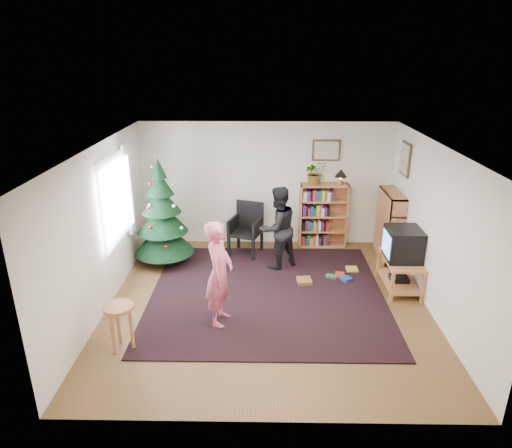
{
  "coord_description": "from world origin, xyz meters",
  "views": [
    {
      "loc": [
        -0.07,
        -6.35,
        3.76
      ],
      "look_at": [
        -0.19,
        0.65,
        1.1
      ],
      "focal_mm": 32.0,
      "sensor_mm": 36.0,
      "label": 1
    }
  ],
  "objects_px": {
    "tv_stand": "(400,270)",
    "person_by_chair": "(278,228)",
    "crt_tv": "(403,244)",
    "table_lamp": "(341,174)",
    "potted_plant": "(315,173)",
    "picture_back": "(326,150)",
    "bookshelf_back": "(323,215)",
    "armchair": "(246,226)",
    "picture_right": "(405,159)",
    "stool": "(119,316)",
    "christmas_tree": "(162,221)",
    "person_standing": "(219,274)",
    "bookshelf_right": "(389,224)"
  },
  "relations": [
    {
      "from": "bookshelf_back",
      "to": "table_lamp",
      "type": "distance_m",
      "value": 0.9
    },
    {
      "from": "tv_stand",
      "to": "person_standing",
      "type": "bearing_deg",
      "value": -159.71
    },
    {
      "from": "christmas_tree",
      "to": "bookshelf_back",
      "type": "bearing_deg",
      "value": 15.62
    },
    {
      "from": "picture_back",
      "to": "picture_right",
      "type": "xyz_separation_m",
      "value": [
        1.33,
        -0.73,
        0.0
      ]
    },
    {
      "from": "picture_back",
      "to": "table_lamp",
      "type": "relative_size",
      "value": 1.75
    },
    {
      "from": "crt_tv",
      "to": "armchair",
      "type": "height_order",
      "value": "crt_tv"
    },
    {
      "from": "armchair",
      "to": "table_lamp",
      "type": "xyz_separation_m",
      "value": [
        1.86,
        0.36,
        0.96
      ]
    },
    {
      "from": "stool",
      "to": "person_by_chair",
      "type": "height_order",
      "value": "person_by_chair"
    },
    {
      "from": "bookshelf_right",
      "to": "stool",
      "type": "relative_size",
      "value": 1.97
    },
    {
      "from": "picture_back",
      "to": "bookshelf_right",
      "type": "xyz_separation_m",
      "value": [
        1.19,
        -0.65,
        -1.29
      ]
    },
    {
      "from": "picture_back",
      "to": "person_by_chair",
      "type": "xyz_separation_m",
      "value": [
        -0.96,
        -1.16,
        -1.18
      ]
    },
    {
      "from": "picture_right",
      "to": "potted_plant",
      "type": "relative_size",
      "value": 1.26
    },
    {
      "from": "picture_back",
      "to": "stool",
      "type": "bearing_deg",
      "value": -130.03
    },
    {
      "from": "picture_right",
      "to": "crt_tv",
      "type": "xyz_separation_m",
      "value": [
        -0.26,
        -1.21,
        -1.14
      ]
    },
    {
      "from": "potted_plant",
      "to": "table_lamp",
      "type": "distance_m",
      "value": 0.5
    },
    {
      "from": "christmas_tree",
      "to": "bookshelf_back",
      "type": "height_order",
      "value": "christmas_tree"
    },
    {
      "from": "crt_tv",
      "to": "table_lamp",
      "type": "height_order",
      "value": "table_lamp"
    },
    {
      "from": "tv_stand",
      "to": "armchair",
      "type": "distance_m",
      "value": 3.01
    },
    {
      "from": "christmas_tree",
      "to": "bookshelf_back",
      "type": "relative_size",
      "value": 1.54
    },
    {
      "from": "picture_back",
      "to": "picture_right",
      "type": "relative_size",
      "value": 0.92
    },
    {
      "from": "picture_right",
      "to": "bookshelf_back",
      "type": "height_order",
      "value": "picture_right"
    },
    {
      "from": "crt_tv",
      "to": "potted_plant",
      "type": "bearing_deg",
      "value": 125.33
    },
    {
      "from": "potted_plant",
      "to": "armchair",
      "type": "bearing_deg",
      "value": -164.97
    },
    {
      "from": "picture_back",
      "to": "armchair",
      "type": "distance_m",
      "value": 2.16
    },
    {
      "from": "person_by_chair",
      "to": "picture_back",
      "type": "bearing_deg",
      "value": -164.24
    },
    {
      "from": "tv_stand",
      "to": "stool",
      "type": "bearing_deg",
      "value": -157.17
    },
    {
      "from": "armchair",
      "to": "picture_back",
      "type": "bearing_deg",
      "value": 36.29
    },
    {
      "from": "person_standing",
      "to": "table_lamp",
      "type": "distance_m",
      "value": 3.66
    },
    {
      "from": "picture_back",
      "to": "potted_plant",
      "type": "distance_m",
      "value": 0.48
    },
    {
      "from": "picture_right",
      "to": "tv_stand",
      "type": "xyz_separation_m",
      "value": [
        -0.26,
        -1.21,
        -1.62
      ]
    },
    {
      "from": "stool",
      "to": "person_standing",
      "type": "xyz_separation_m",
      "value": [
        1.26,
        0.68,
        0.28
      ]
    },
    {
      "from": "picture_back",
      "to": "christmas_tree",
      "type": "bearing_deg",
      "value": -162.14
    },
    {
      "from": "picture_back",
      "to": "person_by_chair",
      "type": "distance_m",
      "value": 1.91
    },
    {
      "from": "bookshelf_back",
      "to": "bookshelf_right",
      "type": "distance_m",
      "value": 1.31
    },
    {
      "from": "tv_stand",
      "to": "crt_tv",
      "type": "distance_m",
      "value": 0.48
    },
    {
      "from": "person_standing",
      "to": "bookshelf_right",
      "type": "bearing_deg",
      "value": -42.94
    },
    {
      "from": "potted_plant",
      "to": "tv_stand",
      "type": "bearing_deg",
      "value": -54.61
    },
    {
      "from": "christmas_tree",
      "to": "crt_tv",
      "type": "distance_m",
      "value": 4.25
    },
    {
      "from": "bookshelf_right",
      "to": "tv_stand",
      "type": "xyz_separation_m",
      "value": [
        -0.12,
        -1.29,
        -0.33
      ]
    },
    {
      "from": "potted_plant",
      "to": "table_lamp",
      "type": "xyz_separation_m",
      "value": [
        0.5,
        0.0,
        -0.03
      ]
    },
    {
      "from": "person_by_chair",
      "to": "potted_plant",
      "type": "bearing_deg",
      "value": -160.75
    },
    {
      "from": "tv_stand",
      "to": "person_by_chair",
      "type": "height_order",
      "value": "person_by_chair"
    },
    {
      "from": "picture_right",
      "to": "picture_back",
      "type": "bearing_deg",
      "value": 151.31
    },
    {
      "from": "tv_stand",
      "to": "table_lamp",
      "type": "distance_m",
      "value": 2.29
    },
    {
      "from": "bookshelf_back",
      "to": "potted_plant",
      "type": "bearing_deg",
      "value": 180.0
    },
    {
      "from": "armchair",
      "to": "person_standing",
      "type": "bearing_deg",
      "value": -77.7
    },
    {
      "from": "stool",
      "to": "person_standing",
      "type": "relative_size",
      "value": 0.42
    },
    {
      "from": "bookshelf_back",
      "to": "armchair",
      "type": "bearing_deg",
      "value": -166.83
    },
    {
      "from": "potted_plant",
      "to": "picture_back",
      "type": "bearing_deg",
      "value": 32.56
    },
    {
      "from": "tv_stand",
      "to": "stool",
      "type": "relative_size",
      "value": 1.49
    }
  ]
}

